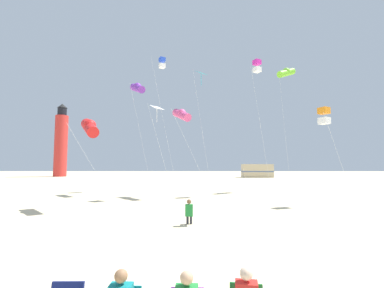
# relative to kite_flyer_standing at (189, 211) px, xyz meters

# --- Properties ---
(ground) EXTENTS (200.00, 200.00, 0.00)m
(ground) POSITION_rel_kite_flyer_standing_xyz_m (-0.54, -5.68, -0.61)
(ground) COLOR beige
(kite_flyer_standing) EXTENTS (0.34, 0.51, 1.16)m
(kite_flyer_standing) POSITION_rel_kite_flyer_standing_xyz_m (0.00, 0.00, 0.00)
(kite_flyer_standing) COLOR #238438
(kite_flyer_standing) RESTS_ON ground
(kite_box_blue) EXTENTS (2.76, 2.21, 14.51)m
(kite_box_blue) POSITION_rel_kite_flyer_standing_xyz_m (-3.33, 16.11, 13.29)
(kite_box_blue) COLOR silver
(kite_box_blue) RESTS_ON ground
(kite_tube_rainbow) EXTENTS (3.52, 3.85, 7.72)m
(kite_tube_rainbow) POSITION_rel_kite_flyer_standing_xyz_m (-0.86, 10.31, 6.41)
(kite_tube_rainbow) COLOR silver
(kite_tube_rainbow) RESTS_ON ground
(kite_diamond_white) EXTENTS (2.10, 2.10, 7.54)m
(kite_diamond_white) POSITION_rel_kite_flyer_standing_xyz_m (-2.78, 8.90, 6.46)
(kite_diamond_white) COLOR silver
(kite_diamond_white) RESTS_ON ground
(kite_box_orange) EXTENTS (2.20, 1.85, 6.62)m
(kite_box_orange) POSITION_rel_kite_flyer_standing_xyz_m (9.12, 5.81, 5.43)
(kite_box_orange) COLOR silver
(kite_box_orange) RESTS_ON ground
(kite_tube_scarlet) EXTENTS (3.00, 3.29, 5.74)m
(kite_tube_scarlet) POSITION_rel_kite_flyer_standing_xyz_m (-6.29, 4.14, 4.43)
(kite_tube_scarlet) COLOR silver
(kite_tube_scarlet) RESTS_ON ground
(kite_box_magenta) EXTENTS (1.69, 1.28, 12.50)m
(kite_box_magenta) POSITION_rel_kite_flyer_standing_xyz_m (6.11, 11.95, 11.29)
(kite_box_magenta) COLOR silver
(kite_box_magenta) RESTS_ON ground
(kite_diamond_cyan) EXTENTS (1.68, 1.51, 11.50)m
(kite_diamond_cyan) POSITION_rel_kite_flyer_standing_xyz_m (0.88, 11.92, 10.15)
(kite_diamond_cyan) COLOR silver
(kite_diamond_cyan) RESTS_ON ground
(kite_tube_violet) EXTENTS (2.61, 2.87, 10.78)m
(kite_tube_violet) POSITION_rel_kite_flyer_standing_xyz_m (-5.25, 12.67, 9.47)
(kite_tube_violet) COLOR silver
(kite_tube_violet) RESTS_ON ground
(kite_tube_lime) EXTENTS (2.45, 2.00, 13.23)m
(kite_tube_lime) POSITION_rel_kite_flyer_standing_xyz_m (10.06, 15.38, 11.91)
(kite_tube_lime) COLOR silver
(kite_tube_lime) RESTS_ON ground
(lighthouse_distant) EXTENTS (2.80, 2.80, 16.80)m
(lighthouse_distant) POSITION_rel_kite_flyer_standing_xyz_m (-30.44, 47.57, 7.22)
(lighthouse_distant) COLOR red
(lighthouse_distant) RESTS_ON ground
(rv_van_tan) EXTENTS (6.53, 2.61, 2.80)m
(rv_van_tan) POSITION_rel_kite_flyer_standing_xyz_m (13.55, 43.85, 0.78)
(rv_van_tan) COLOR #C6B28C
(rv_van_tan) RESTS_ON ground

